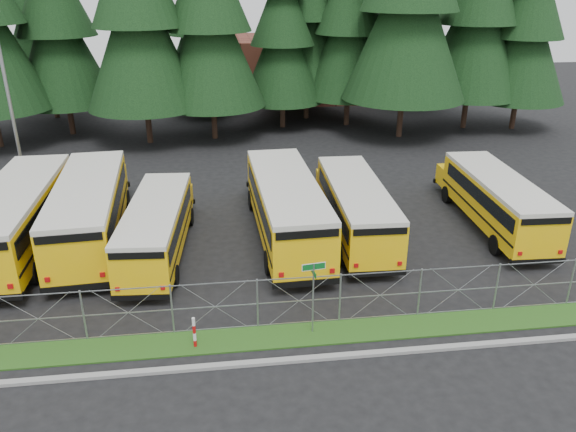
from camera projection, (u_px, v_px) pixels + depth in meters
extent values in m
plane|color=black|center=(282.00, 310.00, 21.42)|extent=(120.00, 120.00, 0.00)
cube|color=gray|center=(293.00, 360.00, 18.58)|extent=(50.00, 0.25, 0.12)
cube|color=#264D16|center=(288.00, 336.00, 19.86)|extent=(50.00, 1.40, 0.06)
cube|color=brown|center=(294.00, 68.00, 57.35)|extent=(22.00, 10.00, 6.00)
cylinder|color=gray|center=(313.00, 299.00, 19.54)|extent=(0.06, 0.06, 2.80)
cube|color=#0D5D1F|center=(314.00, 267.00, 19.03)|extent=(0.80, 0.13, 0.22)
cube|color=white|center=(314.00, 267.00, 19.03)|extent=(0.84, 0.12, 0.26)
cube|color=#0D5D1F|center=(314.00, 273.00, 19.13)|extent=(0.09, 0.55, 0.18)
cylinder|color=#B20C0C|center=(194.00, 333.00, 19.06)|extent=(0.11, 0.11, 1.20)
cylinder|color=gray|center=(10.00, 106.00, 31.48)|extent=(0.20, 0.20, 10.00)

